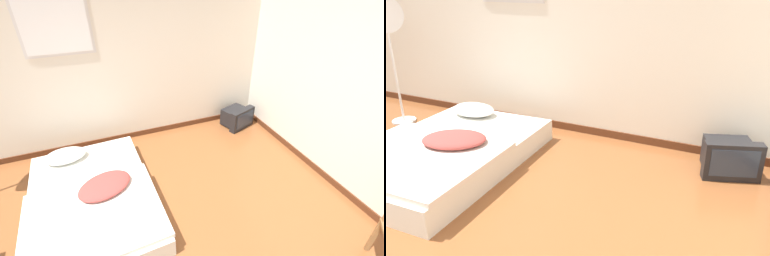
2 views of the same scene
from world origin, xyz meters
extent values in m
cube|color=silver|center=(0.00, 2.63, 1.30)|extent=(7.31, 0.06, 2.60)
cube|color=#562D19|center=(0.00, 2.59, 0.04)|extent=(7.31, 0.02, 0.09)
cube|color=silver|center=(-0.53, 2.59, 1.89)|extent=(0.85, 0.01, 0.86)
cube|color=white|center=(-0.53, 2.59, 1.89)|extent=(0.78, 0.01, 0.79)
cube|color=#562D19|center=(2.44, 0.00, 0.04)|extent=(0.02, 7.60, 0.09)
cube|color=silver|center=(-0.50, 1.27, 0.12)|extent=(1.43, 2.01, 0.23)
ellipsoid|color=white|center=(-0.77, 2.01, 0.30)|extent=(0.53, 0.36, 0.14)
cube|color=silver|center=(-0.48, 0.90, 0.26)|extent=(1.42, 1.19, 0.05)
ellipsoid|color=#993D38|center=(-0.33, 1.23, 0.32)|extent=(0.71, 0.61, 0.11)
cube|color=black|center=(2.00, 2.34, 0.17)|extent=(0.49, 0.39, 0.29)
cube|color=black|center=(2.06, 2.16, 0.18)|extent=(0.52, 0.28, 0.36)
cube|color=#283342|center=(2.08, 2.10, 0.19)|extent=(0.40, 0.15, 0.26)
cube|color=olive|center=(2.03, -0.34, 0.22)|extent=(0.05, 0.05, 0.43)
camera|label=1|loc=(-0.20, -1.12, 2.44)|focal=24.00mm
camera|label=2|loc=(2.10, -1.17, 1.74)|focal=35.00mm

